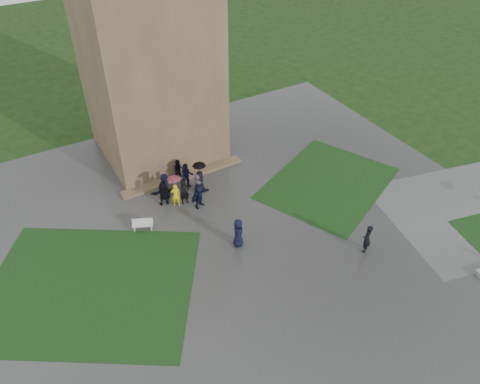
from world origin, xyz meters
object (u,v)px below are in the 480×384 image
tower (145,33)px  pedestrian_near (367,239)px  bench (143,224)px  pedestrian_mid (238,233)px

tower → pedestrian_near: size_ratio=9.55×
bench → pedestrian_near: size_ratio=0.70×
tower → bench: size_ratio=13.54×
bench → tower: bearing=85.5°
tower → pedestrian_mid: bearing=-89.7°
pedestrian_mid → pedestrian_near: bearing=-96.1°
tower → pedestrian_mid: tower is taller
tower → pedestrian_near: tower is taller
bench → pedestrian_mid: (4.42, -4.10, 0.56)m
tower → pedestrian_mid: 14.56m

